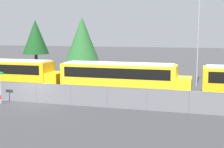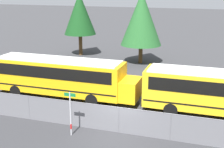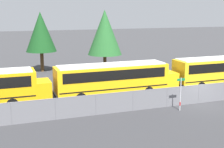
% 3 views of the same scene
% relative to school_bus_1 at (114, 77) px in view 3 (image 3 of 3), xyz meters
% --- Properties ---
extents(ground_plane, '(200.00, 200.00, 0.00)m').
position_rel_school_bus_1_xyz_m(ground_plane, '(5.95, -4.43, -1.78)').
color(ground_plane, '#38383A').
extents(fence, '(60.37, 0.07, 1.62)m').
position_rel_school_bus_1_xyz_m(fence, '(5.95, -4.43, -0.95)').
color(fence, '#9EA0A5').
rests_on(fence, ground_plane).
extents(school_bus_1, '(11.55, 2.46, 3.00)m').
position_rel_school_bus_1_xyz_m(school_bus_1, '(0.00, 0.00, 0.00)').
color(school_bus_1, yellow).
rests_on(school_bus_1, ground_plane).
extents(school_bus_2, '(11.55, 2.46, 3.00)m').
position_rel_school_bus_1_xyz_m(school_bus_2, '(11.93, -0.03, 0.00)').
color(school_bus_2, yellow).
rests_on(school_bus_2, ground_plane).
extents(street_sign, '(0.70, 0.09, 2.64)m').
position_rel_school_bus_1_xyz_m(street_sign, '(3.43, -5.60, -0.37)').
color(street_sign, '#B7B7BC').
rests_on(street_sign, ground_plane).
extents(tree_2, '(4.42, 4.42, 7.78)m').
position_rel_school_bus_1_xyz_m(tree_2, '(3.26, 12.55, 3.11)').
color(tree_2, '#51381E').
rests_on(tree_2, ground_plane).
extents(tree_3, '(3.82, 3.82, 7.55)m').
position_rel_school_bus_1_xyz_m(tree_3, '(-4.66, 14.16, 3.26)').
color(tree_3, '#51381E').
rests_on(tree_3, ground_plane).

